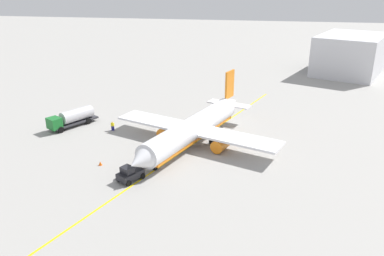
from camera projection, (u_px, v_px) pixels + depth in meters
The scene contains 9 objects.
ground_plane at pixel (192, 145), 64.40m from camera, with size 400.00×400.00×0.00m, color #9E9B96.
airplane at pixel (193, 129), 63.80m from camera, with size 31.93×29.27×9.76m.
fuel_tanker at pixel (72, 118), 71.79m from camera, with size 9.59×6.94×3.15m.
pushback_tug at pixel (130, 174), 52.78m from camera, with size 4.12×3.66×2.20m.
refueling_worker at pixel (113, 126), 70.16m from camera, with size 0.41×0.55×1.71m.
safety_cone_nose at pixel (135, 163), 57.39m from camera, with size 0.58×0.58×0.64m, color #F2590F.
safety_cone_wingtip at pixel (100, 163), 57.29m from camera, with size 0.55×0.55×0.61m, color #F2590F.
distant_hangar at pixel (350, 54), 110.47m from camera, with size 27.71×24.07×10.95m.
taxi_line_marking at pixel (192, 145), 64.39m from camera, with size 69.53×0.30×0.01m, color yellow.
Camera 1 is at (57.99, 10.51, 26.11)m, focal length 36.12 mm.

